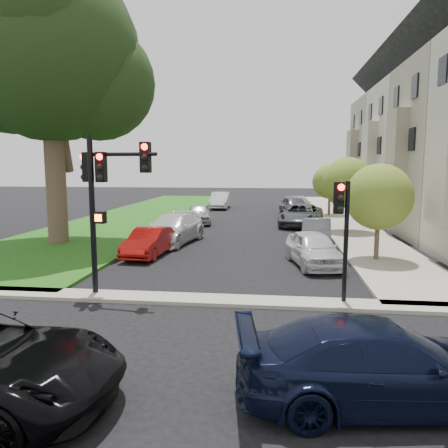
# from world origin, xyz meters

# --- Properties ---
(ground) EXTENTS (140.00, 140.00, 0.00)m
(ground) POSITION_xyz_m (0.00, 0.00, 0.00)
(ground) COLOR black
(ground) RESTS_ON ground
(grass_strip) EXTENTS (8.00, 44.00, 0.12)m
(grass_strip) POSITION_xyz_m (-9.00, 24.00, 0.06)
(grass_strip) COLOR #0F4E0E
(grass_strip) RESTS_ON ground
(sidewalk_right) EXTENTS (3.50, 44.00, 0.12)m
(sidewalk_right) POSITION_xyz_m (6.75, 24.00, 0.06)
(sidewalk_right) COLOR gray
(sidewalk_right) RESTS_ON ground
(sidewalk_cross) EXTENTS (60.00, 1.00, 0.12)m
(sidewalk_cross) POSITION_xyz_m (0.00, 2.00, 0.06)
(sidewalk_cross) COLOR gray
(sidewalk_cross) RESTS_ON ground
(house_c) EXTENTS (7.70, 7.55, 15.97)m
(house_c) POSITION_xyz_m (12.45, 23.00, 6.93)
(house_c) COLOR gray
(house_c) RESTS_ON ground
(house_d) EXTENTS (7.70, 7.55, 15.97)m
(house_d) POSITION_xyz_m (12.45, 30.50, 6.93)
(house_d) COLOR gray
(house_d) RESTS_ON ground
(eucalyptus) EXTENTS (10.06, 9.13, 14.26)m
(eucalyptus) POSITION_xyz_m (-9.54, 10.75, 9.74)
(eucalyptus) COLOR #4E4235
(eucalyptus) RESTS_ON ground
(small_tree_a) EXTENTS (2.81, 2.81, 4.22)m
(small_tree_a) POSITION_xyz_m (6.20, 8.35, 2.80)
(small_tree_a) COLOR #4E4235
(small_tree_a) RESTS_ON ground
(small_tree_b) EXTENTS (3.09, 3.09, 4.63)m
(small_tree_b) POSITION_xyz_m (6.20, 16.58, 3.08)
(small_tree_b) COLOR #4E4235
(small_tree_b) RESTS_ON ground
(small_tree_c) EXTENTS (2.83, 2.83, 4.24)m
(small_tree_c) POSITION_xyz_m (6.20, 25.65, 2.82)
(small_tree_c) COLOR #4E4235
(small_tree_c) RESTS_ON ground
(traffic_signal_main) EXTENTS (2.47, 0.64, 5.05)m
(traffic_signal_main) POSITION_xyz_m (-3.40, 2.23, 3.48)
(traffic_signal_main) COLOR black
(traffic_signal_main) RESTS_ON ground
(traffic_signal_secondary) EXTENTS (0.50, 0.40, 3.69)m
(traffic_signal_secondary) POSITION_xyz_m (3.81, 2.19, 2.57)
(traffic_signal_secondary) COLOR black
(traffic_signal_secondary) RESTS_ON ground
(car_cross_far) EXTENTS (5.30, 2.75, 1.47)m
(car_cross_far) POSITION_xyz_m (3.75, -3.31, 0.73)
(car_cross_far) COLOR black
(car_cross_far) RESTS_ON ground
(car_parked_0) EXTENTS (2.50, 4.47, 1.44)m
(car_parked_0) POSITION_xyz_m (3.46, 7.30, 0.72)
(car_parked_0) COLOR silver
(car_parked_0) RESTS_ON ground
(car_parked_1) EXTENTS (1.83, 4.24, 1.36)m
(car_parked_1) POSITION_xyz_m (3.99, 12.05, 0.68)
(car_parked_1) COLOR #3F4247
(car_parked_1) RESTS_ON ground
(car_parked_2) EXTENTS (3.55, 5.80, 1.50)m
(car_parked_2) POSITION_xyz_m (3.60, 19.40, 0.75)
(car_parked_2) COLOR #3F4247
(car_parked_2) RESTS_ON ground
(car_parked_3) EXTENTS (2.80, 5.01, 1.61)m
(car_parked_3) POSITION_xyz_m (3.40, 25.35, 0.81)
(car_parked_3) COLOR #3F4247
(car_parked_3) RESTS_ON ground
(car_parked_4) EXTENTS (2.60, 4.82, 1.33)m
(car_parked_4) POSITION_xyz_m (3.99, 28.86, 0.66)
(car_parked_4) COLOR #999BA0
(car_parked_4) RESTS_ON ground
(car_parked_5) EXTENTS (1.69, 4.06, 1.31)m
(car_parked_5) POSITION_xyz_m (-3.85, 8.39, 0.65)
(car_parked_5) COLOR maroon
(car_parked_5) RESTS_ON ground
(car_parked_6) EXTENTS (3.05, 5.63, 1.55)m
(car_parked_6) POSITION_xyz_m (-3.58, 11.78, 0.77)
(car_parked_6) COLOR silver
(car_parked_6) RESTS_ON ground
(car_parked_7) EXTENTS (2.44, 4.35, 1.40)m
(car_parked_7) POSITION_xyz_m (-3.60, 19.76, 0.70)
(car_parked_7) COLOR #999BA0
(car_parked_7) RESTS_ON ground
(car_parked_9) EXTENTS (1.73, 4.78, 1.57)m
(car_parked_9) POSITION_xyz_m (-3.47, 30.88, 0.78)
(car_parked_9) COLOR silver
(car_parked_9) RESTS_ON ground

